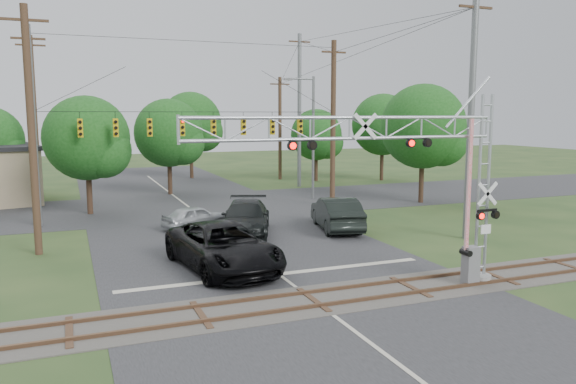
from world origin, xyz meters
name	(u,v)px	position (x,y,z in m)	size (l,w,h in m)	color
ground	(339,320)	(0.00, 0.00, 0.00)	(160.00, 160.00, 0.00)	#263E1C
road_main	(246,250)	(0.00, 10.00, 0.01)	(14.00, 90.00, 0.02)	#28282B
road_cross	(187,206)	(0.00, 24.00, 0.01)	(90.00, 12.00, 0.02)	#28282B
railroad_track	(313,300)	(0.00, 2.00, 0.03)	(90.00, 3.20, 0.17)	#44413B
crossing_gantry	(406,169)	(3.43, 1.64, 4.56)	(12.12, 0.93, 7.25)	gray
traffic_signal_span	(211,126)	(0.85, 20.00, 5.74)	(19.34, 0.36, 11.50)	slate
pickup_black	(223,247)	(-1.87, 7.15, 0.97)	(3.22, 6.99, 1.94)	black
car_dark	(246,218)	(1.09, 13.49, 0.90)	(2.52, 6.19, 1.80)	black
sedan_silver	(196,217)	(-1.11, 16.03, 0.67)	(1.58, 3.92, 1.33)	#A7ABAF
suv_dark	(337,213)	(6.26, 12.81, 0.93)	(1.97, 5.65, 1.86)	black
streetlight	(311,131)	(9.61, 24.02, 5.22)	(2.49, 0.26, 9.33)	slate
utility_poles	(234,120)	(3.37, 23.57, 6.12)	(23.91, 29.40, 13.51)	#44311F
treeline	(178,130)	(1.00, 32.10, 5.17)	(51.39, 28.25, 8.75)	#39261A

